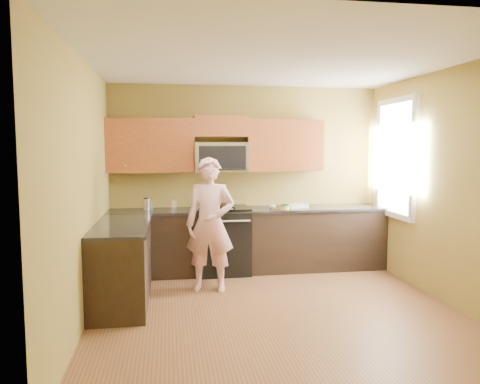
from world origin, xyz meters
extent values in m
plane|color=brown|center=(0.00, 0.00, 0.00)|extent=(4.00, 4.00, 0.00)
plane|color=white|center=(0.00, 0.00, 2.70)|extent=(4.00, 4.00, 0.00)
plane|color=olive|center=(0.00, 2.00, 1.35)|extent=(4.00, 0.00, 4.00)
plane|color=olive|center=(0.00, -2.00, 1.35)|extent=(4.00, 0.00, 4.00)
plane|color=olive|center=(-2.00, 0.00, 1.35)|extent=(0.00, 4.00, 4.00)
plane|color=olive|center=(2.00, 0.00, 1.35)|extent=(0.00, 4.00, 4.00)
cube|color=black|center=(0.00, 1.70, 0.44)|extent=(4.00, 0.60, 0.88)
cube|color=black|center=(-1.70, 0.60, 0.44)|extent=(0.60, 1.60, 0.88)
cube|color=black|center=(0.00, 1.69, 0.90)|extent=(4.00, 0.62, 0.04)
cube|color=black|center=(-1.69, 0.60, 0.90)|extent=(0.62, 1.60, 0.04)
cube|color=brown|center=(-0.40, 1.83, 2.10)|extent=(0.76, 0.33, 0.30)
imported|color=pink|center=(-0.64, 0.90, 0.84)|extent=(0.69, 0.54, 1.68)
cube|color=#B27F47|center=(0.35, 1.60, 0.93)|extent=(0.13, 0.13, 0.01)
ellipsoid|color=silver|center=(0.32, 1.62, 0.95)|extent=(0.13, 0.14, 0.06)
ellipsoid|color=silver|center=(0.74, 1.66, 0.95)|extent=(0.13, 0.14, 0.07)
cube|color=white|center=(0.69, 1.69, 0.95)|extent=(0.36, 0.32, 0.05)
cylinder|color=silver|center=(-1.08, 1.86, 0.98)|extent=(0.09, 0.09, 0.12)
cylinder|color=silver|center=(-1.41, 1.77, 0.98)|extent=(0.07, 0.07, 0.12)
cylinder|color=silver|center=(-0.71, 1.80, 0.98)|extent=(0.08, 0.08, 0.12)
camera|label=1|loc=(-1.15, -4.78, 1.81)|focal=34.38mm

